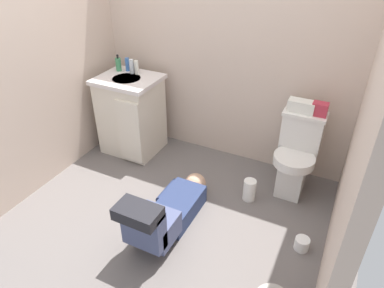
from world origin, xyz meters
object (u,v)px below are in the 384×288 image
at_px(tissue_box, 301,106).
at_px(soap_dispenser, 118,64).
at_px(toilet_paper_roll, 302,244).
at_px(faucet, 135,68).
at_px(bottle_blue, 127,64).
at_px(toilet, 296,155).
at_px(vanity_cabinet, 131,114).
at_px(person_plumber, 166,212).
at_px(toiletry_bag, 320,109).
at_px(paper_towel_roll, 249,190).
at_px(bottle_clear, 132,67).
at_px(bottle_white, 137,67).

xyz_separation_m(tissue_box, soap_dispenser, (-1.84, -0.04, 0.09)).
distance_m(soap_dispenser, toilet_paper_roll, 2.40).
bearing_deg(faucet, bottle_blue, 170.54).
height_order(toilet, vanity_cabinet, vanity_cabinet).
height_order(soap_dispenser, toilet_paper_roll, soap_dispenser).
height_order(tissue_box, soap_dispenser, soap_dispenser).
xyz_separation_m(person_plumber, soap_dispenser, (-1.11, 1.01, 0.71)).
bearing_deg(tissue_box, vanity_cabinet, -174.34).
bearing_deg(toiletry_bag, soap_dispenser, -178.93).
bearing_deg(bottle_blue, faucet, -9.46).
distance_m(tissue_box, paper_towel_roll, 0.85).
height_order(paper_towel_roll, toilet_paper_roll, paper_towel_roll).
relative_size(toilet, vanity_cabinet, 0.91).
bearing_deg(soap_dispenser, vanity_cabinet, -33.10).
relative_size(person_plumber, tissue_box, 4.84).
distance_m(bottle_blue, paper_towel_roll, 1.74).
bearing_deg(bottle_clear, toilet_paper_roll, -20.37).
bearing_deg(paper_towel_roll, toiletry_bag, 45.35).
distance_m(toilet, bottle_blue, 1.88).
bearing_deg(bottle_clear, bottle_white, 6.05).
height_order(faucet, paper_towel_roll, faucet).
height_order(tissue_box, bottle_blue, bottle_blue).
relative_size(person_plumber, soap_dispenser, 6.42).
xyz_separation_m(faucet, toiletry_bag, (1.80, 0.02, -0.06)).
distance_m(person_plumber, bottle_clear, 1.55).
height_order(person_plumber, tissue_box, tissue_box).
xyz_separation_m(person_plumber, bottle_white, (-0.89, 1.00, 0.71)).
bearing_deg(toiletry_bag, bottle_white, -178.72).
relative_size(faucet, person_plumber, 0.09).
height_order(tissue_box, bottle_clear, bottle_clear).
distance_m(faucet, toilet_paper_roll, 2.24).
bearing_deg(toilet, toiletry_bag, 40.77).
relative_size(toilet, bottle_clear, 5.24).
height_order(toiletry_bag, bottle_blue, bottle_blue).
relative_size(tissue_box, paper_towel_roll, 1.08).
bearing_deg(paper_towel_roll, bottle_blue, 164.73).
bearing_deg(toilet_paper_roll, toiletry_bag, 99.91).
relative_size(person_plumber, bottle_white, 7.65).
relative_size(faucet, bottle_blue, 0.75).
bearing_deg(tissue_box, bottle_white, -178.60).
relative_size(person_plumber, paper_towel_roll, 5.23).
bearing_deg(tissue_box, toiletry_bag, 0.00).
relative_size(tissue_box, bottle_white, 1.58).
bearing_deg(bottle_white, toiletry_bag, 1.28).
distance_m(vanity_cabinet, toilet_paper_roll, 2.06).
distance_m(bottle_clear, paper_towel_roll, 1.67).
bearing_deg(bottle_blue, toilet, -2.88).
height_order(toilet, tissue_box, tissue_box).
xyz_separation_m(faucet, bottle_blue, (-0.11, 0.02, 0.02)).
xyz_separation_m(tissue_box, toilet_paper_roll, (0.28, -0.77, -0.75)).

